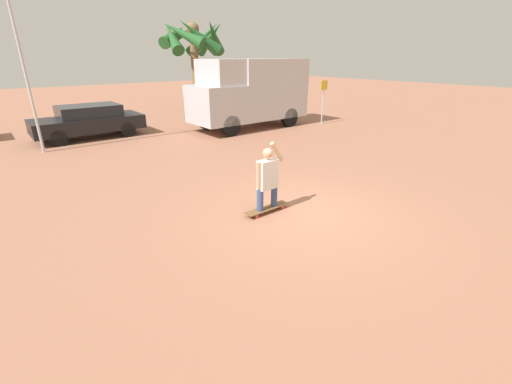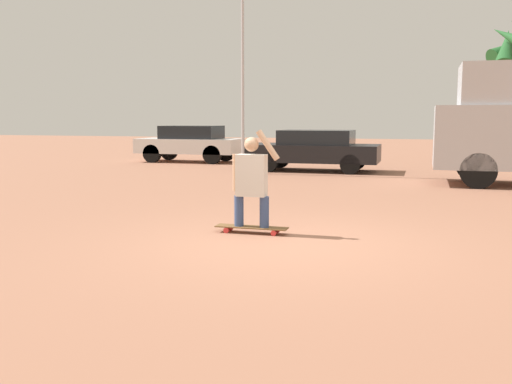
{
  "view_description": "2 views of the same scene",
  "coord_description": "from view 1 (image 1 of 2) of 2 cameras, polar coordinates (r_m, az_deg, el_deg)",
  "views": [
    {
      "loc": [
        -5.08,
        -4.57,
        3.19
      ],
      "look_at": [
        -0.85,
        0.73,
        0.48
      ],
      "focal_mm": 24.0,
      "sensor_mm": 36.0,
      "label": 1
    },
    {
      "loc": [
        1.8,
        -7.43,
        1.72
      ],
      "look_at": [
        -0.68,
        0.93,
        0.58
      ],
      "focal_mm": 40.0,
      "sensor_mm": 36.0,
      "label": 2
    }
  ],
  "objects": [
    {
      "name": "parked_car_black",
      "position": [
        15.92,
        -26.12,
        10.64
      ],
      "size": [
        4.19,
        1.82,
        1.32
      ],
      "color": "black",
      "rests_on": "ground_plane"
    },
    {
      "name": "camper_van",
      "position": [
        16.35,
        -0.91,
        16.46
      ],
      "size": [
        5.53,
        2.19,
        3.06
      ],
      "color": "black",
      "rests_on": "ground_plane"
    },
    {
      "name": "person_skateboarder",
      "position": [
        7.2,
        1.92,
        2.68
      ],
      "size": [
        0.72,
        0.22,
        1.45
      ],
      "color": "#384C7A",
      "rests_on": "skateboard"
    },
    {
      "name": "skateboard",
      "position": [
        7.48,
        1.85,
        -2.78
      ],
      "size": [
        1.1,
        0.24,
        0.1
      ],
      "color": "brown",
      "rests_on": "ground_plane"
    },
    {
      "name": "palm_tree_near_van",
      "position": [
        22.21,
        -10.55,
        23.77
      ],
      "size": [
        4.08,
        4.08,
        5.23
      ],
      "color": "brown",
      "rests_on": "ground_plane"
    },
    {
      "name": "ground_plane",
      "position": [
        7.54,
        8.54,
        -3.51
      ],
      "size": [
        80.0,
        80.0,
        0.0
      ],
      "primitive_type": "plane",
      "color": "#A36B51"
    },
    {
      "name": "street_sign",
      "position": [
        17.66,
        11.16,
        15.43
      ],
      "size": [
        0.44,
        0.06,
        2.08
      ],
      "color": "#B7B7BC",
      "rests_on": "ground_plane"
    },
    {
      "name": "flagpole",
      "position": [
        14.06,
        -35.21,
        22.46
      ],
      "size": [
        1.08,
        0.12,
        7.55
      ],
      "color": "#B7B7BC",
      "rests_on": "ground_plane"
    }
  ]
}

